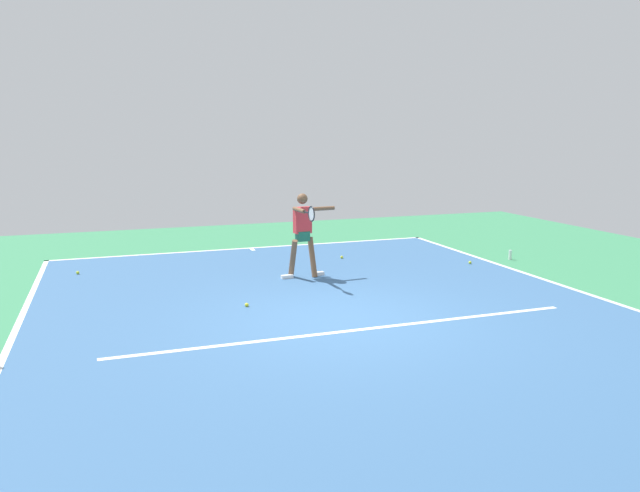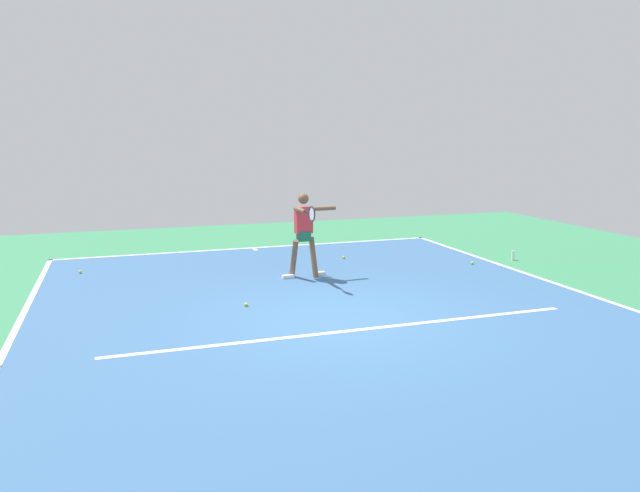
{
  "view_description": "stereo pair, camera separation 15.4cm",
  "coord_description": "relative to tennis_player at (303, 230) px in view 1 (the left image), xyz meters",
  "views": [
    {
      "loc": [
        3.34,
        8.45,
        2.85
      ],
      "look_at": [
        -0.15,
        -1.47,
        0.9
      ],
      "focal_mm": 34.06,
      "sensor_mm": 36.0,
      "label": 1
    },
    {
      "loc": [
        3.2,
        8.5,
        2.85
      ],
      "look_at": [
        -0.15,
        -1.47,
        0.9
      ],
      "focal_mm": 34.06,
      "sensor_mm": 36.0,
      "label": 2
    }
  ],
  "objects": [
    {
      "name": "ground_plane",
      "position": [
        0.3,
        2.9,
        -0.97
      ],
      "size": [
        20.94,
        20.94,
        0.0
      ],
      "primitive_type": "plane",
      "color": "#388456"
    },
    {
      "name": "court_surface",
      "position": [
        0.3,
        2.9,
        -0.96
      ],
      "size": [
        9.58,
        12.8,
        0.0
      ],
      "primitive_type": "cube",
      "color": "#38608E",
      "rests_on": "ground_plane"
    },
    {
      "name": "court_line_baseline_near",
      "position": [
        0.3,
        -3.45,
        -0.96
      ],
      "size": [
        9.58,
        0.1,
        0.01
      ],
      "primitive_type": "cube",
      "color": "white",
      "rests_on": "ground_plane"
    },
    {
      "name": "court_line_sideline_left",
      "position": [
        -4.44,
        2.9,
        -0.96
      ],
      "size": [
        0.1,
        12.8,
        0.01
      ],
      "primitive_type": "cube",
      "color": "white",
      "rests_on": "ground_plane"
    },
    {
      "name": "court_line_sideline_right",
      "position": [
        5.04,
        2.9,
        -0.96
      ],
      "size": [
        0.1,
        12.8,
        0.01
      ],
      "primitive_type": "cube",
      "color": "white",
      "rests_on": "ground_plane"
    },
    {
      "name": "court_line_service",
      "position": [
        0.3,
        3.45,
        -0.96
      ],
      "size": [
        7.19,
        0.1,
        0.01
      ],
      "primitive_type": "cube",
      "color": "white",
      "rests_on": "ground_plane"
    },
    {
      "name": "court_line_centre_mark",
      "position": [
        0.3,
        -3.25,
        -0.96
      ],
      "size": [
        0.1,
        0.3,
        0.01
      ],
      "primitive_type": "cube",
      "color": "white",
      "rests_on": "ground_plane"
    },
    {
      "name": "tennis_player",
      "position": [
        0.0,
        0.0,
        0.0
      ],
      "size": [
        1.15,
        1.23,
        1.71
      ],
      "rotation": [
        0.0,
        0.0,
        0.07
      ],
      "color": "brown",
      "rests_on": "ground_plane"
    },
    {
      "name": "tennis_ball_near_player",
      "position": [
        1.55,
        1.71,
        -0.93
      ],
      "size": [
        0.07,
        0.07,
        0.07
      ],
      "primitive_type": "sphere",
      "color": "yellow",
      "rests_on": "ground_plane"
    },
    {
      "name": "tennis_ball_by_baseline",
      "position": [
        -3.88,
        0.03,
        -0.93
      ],
      "size": [
        0.07,
        0.07,
        0.07
      ],
      "primitive_type": "sphere",
      "color": "#CCE033",
      "rests_on": "ground_plane"
    },
    {
      "name": "tennis_ball_centre_court",
      "position": [
        -1.4,
        -1.47,
        -0.93
      ],
      "size": [
        0.07,
        0.07,
        0.07
      ],
      "primitive_type": "sphere",
      "color": "yellow",
      "rests_on": "ground_plane"
    },
    {
      "name": "tennis_ball_by_sideline",
      "position": [
        4.31,
        -1.79,
        -0.93
      ],
      "size": [
        0.07,
        0.07,
        0.07
      ],
      "primitive_type": "sphere",
      "color": "#CCE033",
      "rests_on": "ground_plane"
    },
    {
      "name": "water_bottle",
      "position": [
        -5.01,
        -0.07,
        -0.86
      ],
      "size": [
        0.07,
        0.07,
        0.22
      ],
      "primitive_type": "cylinder",
      "color": "white",
      "rests_on": "ground_plane"
    }
  ]
}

